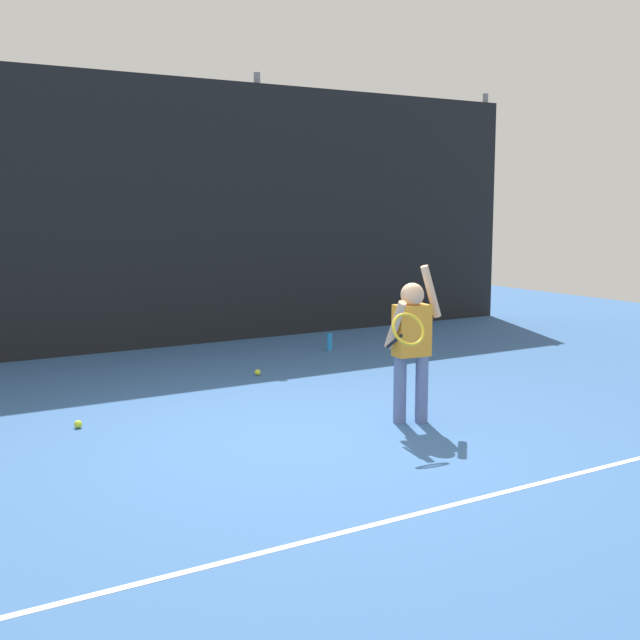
{
  "coord_description": "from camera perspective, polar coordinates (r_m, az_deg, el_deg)",
  "views": [
    {
      "loc": [
        -3.29,
        -5.55,
        1.87
      ],
      "look_at": [
        0.51,
        0.55,
        0.85
      ],
      "focal_mm": 46.49,
      "sensor_mm": 36.0,
      "label": 1
    }
  ],
  "objects": [
    {
      "name": "back_fence_windscreen",
      "position": [
        10.68,
        -14.08,
        7.08
      ],
      "size": [
        12.74,
        0.08,
        3.46
      ],
      "primitive_type": "cube",
      "color": "black",
      "rests_on": "ground"
    },
    {
      "name": "tennis_player",
      "position": [
        7.03,
        6.32,
        -1.34
      ],
      "size": [
        0.77,
        0.57,
        1.35
      ],
      "rotation": [
        0.0,
        0.0,
        -0.13
      ],
      "color": "slate",
      "rests_on": "ground"
    },
    {
      "name": "water_bottle",
      "position": [
        10.59,
        0.66,
        -1.49
      ],
      "size": [
        0.07,
        0.07,
        0.22
      ],
      "primitive_type": "cylinder",
      "color": "#268CD8",
      "rests_on": "ground"
    },
    {
      "name": "tennis_ball_3",
      "position": [
        9.09,
        -4.32,
        -3.61
      ],
      "size": [
        0.07,
        0.07,
        0.07
      ],
      "primitive_type": "sphere",
      "color": "#CCE033",
      "rests_on": "ground"
    },
    {
      "name": "fence_post_3",
      "position": [
        13.96,
        11.12,
        7.66
      ],
      "size": [
        0.09,
        0.09,
        3.61
      ],
      "primitive_type": "cylinder",
      "color": "slate",
      "rests_on": "ground"
    },
    {
      "name": "fence_post_2",
      "position": [
        11.54,
        -4.27,
        7.73
      ],
      "size": [
        0.09,
        0.09,
        3.61
      ],
      "primitive_type": "cylinder",
      "color": "slate",
      "rests_on": "ground"
    },
    {
      "name": "ground_plane",
      "position": [
        6.72,
        -1.23,
        -8.09
      ],
      "size": [
        20.0,
        20.0,
        0.0
      ],
      "primitive_type": "plane",
      "color": "#335B93"
    },
    {
      "name": "tennis_ball_1",
      "position": [
        7.27,
        -16.31,
        -6.9
      ],
      "size": [
        0.07,
        0.07,
        0.07
      ],
      "primitive_type": "sphere",
      "color": "#CCE033",
      "rests_on": "ground"
    },
    {
      "name": "court_line_baseline",
      "position": [
        5.34,
        8.86,
        -12.52
      ],
      "size": [
        9.0,
        0.05,
        0.0
      ],
      "primitive_type": "cube",
      "color": "white",
      "rests_on": "ground"
    }
  ]
}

